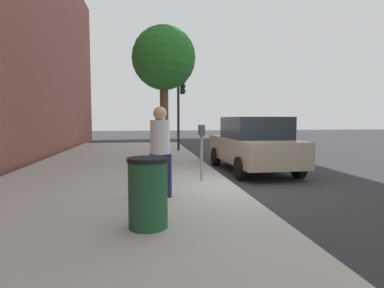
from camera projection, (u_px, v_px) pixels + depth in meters
name	position (u px, v px, depth m)	size (l,w,h in m)	color
ground_plane	(233.00, 189.00, 7.88)	(80.00, 80.00, 0.00)	#2B2B2D
sidewalk_slab	(107.00, 189.00, 7.45)	(28.00, 6.00, 0.15)	#A8A59E
parking_meter	(202.00, 141.00, 8.02)	(0.36, 0.12, 1.41)	gray
pedestrian_at_meter	(160.00, 142.00, 7.92)	(0.52, 0.37, 1.70)	#47474C
pedestrian_bystander	(160.00, 143.00, 6.46)	(0.42, 0.44, 1.80)	#191E4C
parked_sedan_near	(253.00, 144.00, 10.43)	(4.45, 2.07, 1.77)	gray
street_tree	(164.00, 59.00, 12.08)	(2.40, 2.40, 5.04)	brown
traffic_signal	(180.00, 101.00, 15.70)	(0.24, 0.44, 3.60)	black
trash_bin	(148.00, 193.00, 4.59)	(0.59, 0.59, 1.01)	#1E4C2D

